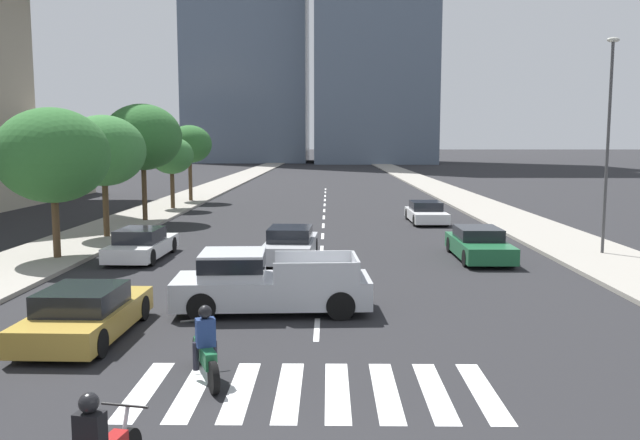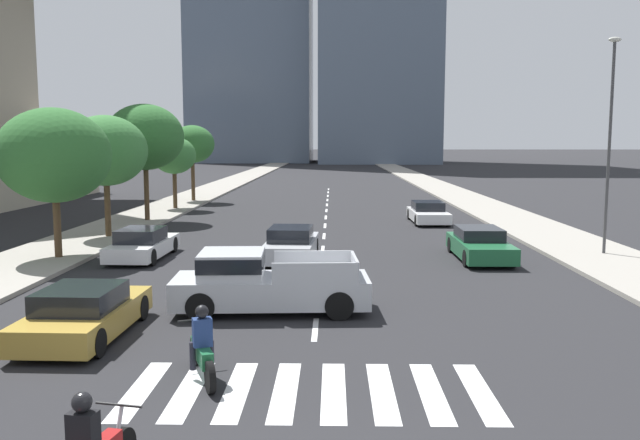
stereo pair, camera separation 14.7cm
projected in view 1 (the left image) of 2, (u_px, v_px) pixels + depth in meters
sidewalk_east at (520, 223)px, 36.50m from camera, size 4.00×260.00×0.15m
sidewalk_west at (128, 222)px, 36.79m from camera, size 4.00×260.00×0.15m
crosswalk_near at (313, 391)px, 12.07m from camera, size 6.75×2.98×0.01m
lane_divider_center at (324, 217)px, 39.87m from camera, size 0.14×50.00×0.01m
motorcycle_third at (205, 350)px, 12.63m from camera, size 1.08×2.12×1.49m
pickup_truck at (263, 283)px, 17.59m from camera, size 5.36×2.23×1.67m
sedan_white_0 at (426, 213)px, 37.25m from camera, size 1.97×4.69×1.20m
sedan_silver_1 at (291, 245)px, 25.35m from camera, size 2.03×4.62×1.33m
sedan_green_2 at (479, 244)px, 25.65m from camera, size 1.89×4.74×1.24m
sedan_white_3 at (142, 245)px, 25.66m from camera, size 1.90×4.55×1.23m
sedan_gold_4 at (86, 314)px, 15.31m from camera, size 2.00×4.45×1.24m
street_lamp_east at (608, 132)px, 25.68m from camera, size 0.50×0.24×8.49m
street_tree_nearest at (53, 156)px, 24.79m from camera, size 4.27×4.27×5.75m
street_tree_second at (104, 151)px, 30.41m from camera, size 3.90×3.90×5.70m
street_tree_third at (143, 137)px, 36.80m from camera, size 4.40×4.40×6.59m
street_tree_fourth at (172, 156)px, 43.59m from camera, size 2.93×2.93×4.80m
street_tree_fifth at (190, 144)px, 49.23m from camera, size 3.35×3.35×5.71m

